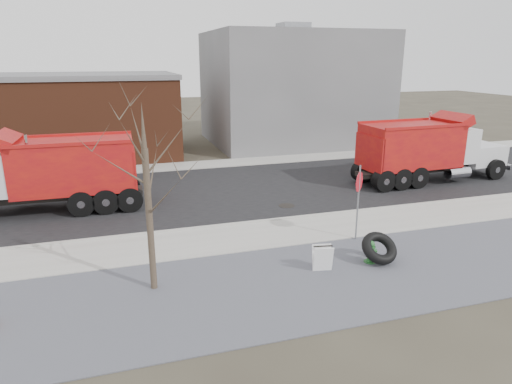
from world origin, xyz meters
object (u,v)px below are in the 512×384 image
object	(u,v)px
stop_sign	(359,190)
truck_tire	(379,248)
sandwich_board	(323,258)
dump_truck_red_a	(428,148)
fire_hydrant	(371,253)
dump_truck_red_b	(49,171)

from	to	relation	value
stop_sign	truck_tire	bearing A→B (deg)	-117.54
sandwich_board	dump_truck_red_a	bearing A→B (deg)	50.18
fire_hydrant	dump_truck_red_a	xyz separation A→B (m)	(7.93, 7.91, 1.42)
sandwich_board	dump_truck_red_b	bearing A→B (deg)	145.23
fire_hydrant	dump_truck_red_b	bearing A→B (deg)	138.66
dump_truck_red_a	dump_truck_red_b	distance (m)	18.05
fire_hydrant	dump_truck_red_b	distance (m)	13.21
truck_tire	dump_truck_red_a	xyz separation A→B (m)	(7.69, 7.99, 1.25)
fire_hydrant	truck_tire	xyz separation A→B (m)	(0.24, -0.08, 0.16)
dump_truck_red_a	fire_hydrant	bearing A→B (deg)	-137.73
stop_sign	sandwich_board	bearing A→B (deg)	-158.98
truck_tire	sandwich_board	xyz separation A→B (m)	(-1.95, -0.02, -0.07)
truck_tire	stop_sign	size ratio (longest dim) A/B	0.44
stop_sign	dump_truck_red_b	bearing A→B (deg)	128.30
truck_tire	sandwich_board	size ratio (longest dim) A/B	1.46
stop_sign	fire_hydrant	bearing A→B (deg)	-125.06
truck_tire	dump_truck_red_a	world-z (taller)	dump_truck_red_a
fire_hydrant	sandwich_board	xyz separation A→B (m)	(-1.72, -0.10, 0.10)
truck_tire	stop_sign	xyz separation A→B (m)	(0.25, 1.90, 1.35)
sandwich_board	dump_truck_red_a	distance (m)	12.61
sandwich_board	fire_hydrant	bearing A→B (deg)	13.74
fire_hydrant	dump_truck_red_a	world-z (taller)	dump_truck_red_a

